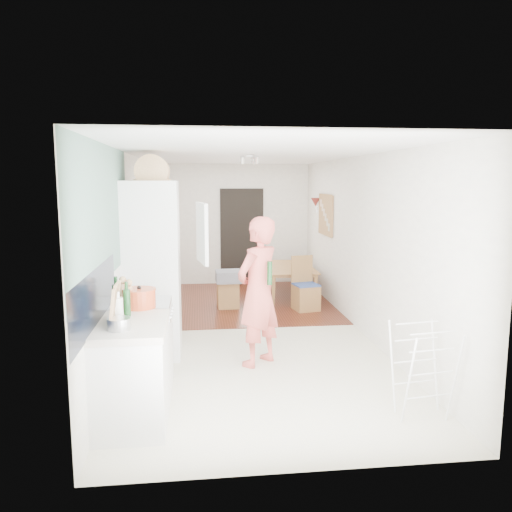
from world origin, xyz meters
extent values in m
cube|color=silver|center=(0.00, 0.00, 0.00)|extent=(3.20, 7.00, 0.01)
cube|color=#5E2417|center=(0.00, 1.85, 0.01)|extent=(3.20, 3.30, 0.01)
cube|color=slate|center=(-1.59, -2.00, 1.85)|extent=(0.02, 3.00, 1.30)
cube|color=black|center=(-1.59, -2.55, 1.15)|extent=(0.02, 1.90, 0.50)
cube|color=black|center=(0.20, 3.48, 1.00)|extent=(0.90, 0.04, 2.00)
cube|color=white|center=(-1.30, -2.55, 0.43)|extent=(0.60, 0.90, 0.86)
cube|color=beige|center=(-1.30, -2.55, 0.89)|extent=(0.62, 0.92, 0.06)
cube|color=white|center=(-1.30, -1.80, 0.44)|extent=(0.60, 0.60, 0.88)
cube|color=silver|center=(-1.30, -1.80, 0.90)|extent=(0.60, 0.60, 0.04)
cube|color=white|center=(-1.27, -0.78, 1.07)|extent=(0.66, 0.66, 2.15)
cube|color=white|center=(-0.66, -1.08, 1.55)|extent=(0.14, 0.56, 0.70)
cube|color=white|center=(-0.96, -0.78, 1.55)|extent=(0.02, 0.52, 0.66)
cube|color=tan|center=(1.58, 1.90, 1.55)|extent=(0.03, 0.90, 0.70)
cube|color=olive|center=(1.57, 1.90, 1.55)|extent=(0.00, 0.94, 0.74)
cone|color=maroon|center=(1.54, 2.55, 1.75)|extent=(0.18, 0.18, 0.16)
imported|color=#D95B51|center=(-0.02, -1.24, 1.03)|extent=(0.89, 0.88, 2.06)
imported|color=olive|center=(0.99, 2.20, 0.24)|extent=(0.80, 1.39, 0.48)
cube|color=slate|center=(-0.21, 1.40, 0.56)|extent=(0.43, 0.43, 0.19)
cylinder|color=#D04B24|center=(-1.28, -2.02, 1.01)|extent=(0.35, 0.35, 0.19)
cylinder|color=silver|center=(-1.37, -2.74, 0.97)|extent=(0.20, 0.20, 0.10)
cylinder|color=#143D1A|center=(0.09, -1.37, 1.12)|extent=(0.06, 0.06, 0.27)
cylinder|color=#143D1A|center=(-1.44, -2.36, 1.07)|extent=(0.07, 0.07, 0.30)
cylinder|color=#143D1A|center=(-1.34, -2.44, 1.06)|extent=(0.07, 0.07, 0.27)
cylinder|color=silver|center=(-1.40, -2.56, 1.03)|extent=(0.10, 0.10, 0.23)
cylinder|color=#D7B178|center=(-1.37, -2.06, 1.03)|extent=(0.06, 0.06, 0.23)
cylinder|color=#D7B178|center=(-1.44, -2.02, 1.04)|extent=(0.07, 0.07, 0.25)
camera|label=1|loc=(-0.70, -6.86, 2.14)|focal=35.00mm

